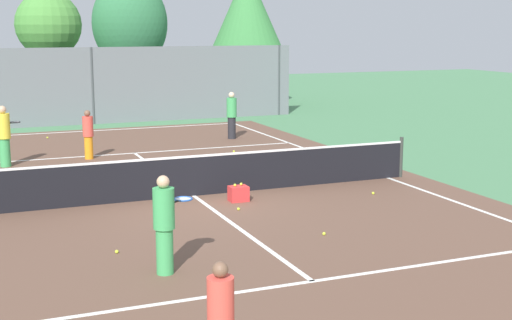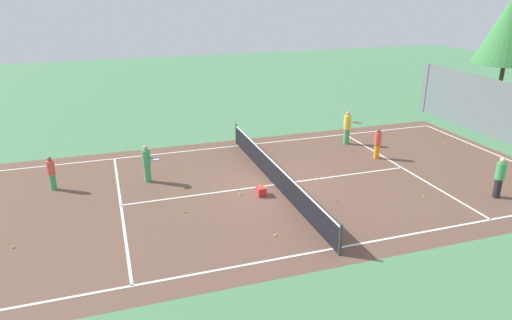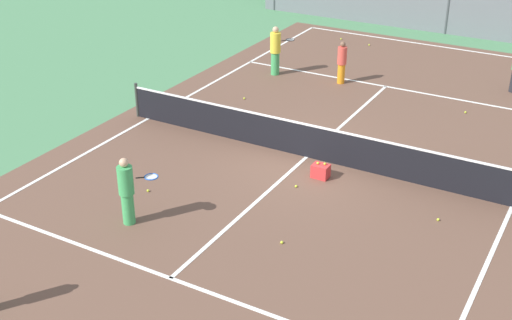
{
  "view_description": "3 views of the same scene",
  "coord_description": "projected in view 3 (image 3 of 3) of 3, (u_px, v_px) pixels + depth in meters",
  "views": [
    {
      "loc": [
        -4.99,
        -16.2,
        4.05
      ],
      "look_at": [
        0.64,
        -2.44,
        1.27
      ],
      "focal_mm": 50.23,
      "sensor_mm": 36.0,
      "label": 1
    },
    {
      "loc": [
        17.31,
        -6.58,
        8.06
      ],
      "look_at": [
        -0.19,
        -0.78,
        1.17
      ],
      "focal_mm": 32.89,
      "sensor_mm": 36.0,
      "label": 2
    },
    {
      "loc": [
        7.03,
        -15.27,
        8.32
      ],
      "look_at": [
        -0.25,
        -2.43,
        0.91
      ],
      "focal_mm": 47.32,
      "sensor_mm": 36.0,
      "label": 3
    }
  ],
  "objects": [
    {
      "name": "player_3",
      "position": [
        127.0,
        190.0,
        15.25
      ],
      "size": [
        0.85,
        0.78,
        1.67
      ],
      "color": "#3FA559",
      "rests_on": "ground_plane"
    },
    {
      "name": "player_0",
      "position": [
        276.0,
        50.0,
        24.42
      ],
      "size": [
        0.78,
        0.89,
        1.8
      ],
      "color": "#3FA559",
      "rests_on": "ground_plane"
    },
    {
      "name": "ground_plane",
      "position": [
        307.0,
        157.0,
        18.7
      ],
      "size": [
        80.0,
        80.0,
        0.0
      ],
      "primitive_type": "plane",
      "color": "#4C8456"
    },
    {
      "name": "tennis_net",
      "position": [
        307.0,
        140.0,
        18.47
      ],
      "size": [
        11.9,
        0.1,
        1.1
      ],
      "color": "#333833",
      "rests_on": "ground_plane"
    },
    {
      "name": "tennis_ball_7",
      "position": [
        148.0,
        191.0,
        16.93
      ],
      "size": [
        0.07,
        0.07,
        0.07
      ],
      "primitive_type": "sphere",
      "color": "#CCE533",
      "rests_on": "ground_plane"
    },
    {
      "name": "tennis_ball_4",
      "position": [
        465.0,
        112.0,
        21.5
      ],
      "size": [
        0.07,
        0.07,
        0.07
      ],
      "primitive_type": "sphere",
      "color": "#CCE533",
      "rests_on": "ground_plane"
    },
    {
      "name": "ball_crate",
      "position": [
        321.0,
        171.0,
        17.56
      ],
      "size": [
        0.44,
        0.33,
        0.43
      ],
      "color": "red",
      "rests_on": "ground_plane"
    },
    {
      "name": "tennis_ball_1",
      "position": [
        369.0,
        45.0,
        27.99
      ],
      "size": [
        0.07,
        0.07,
        0.07
      ],
      "primitive_type": "sphere",
      "color": "#CCE533",
      "rests_on": "ground_plane"
    },
    {
      "name": "tennis_ball_9",
      "position": [
        341.0,
        39.0,
        28.78
      ],
      "size": [
        0.07,
        0.07,
        0.07
      ],
      "primitive_type": "sphere",
      "color": "#CCE533",
      "rests_on": "ground_plane"
    },
    {
      "name": "tennis_ball_8",
      "position": [
        282.0,
        242.0,
        14.85
      ],
      "size": [
        0.07,
        0.07,
        0.07
      ],
      "primitive_type": "sphere",
      "color": "#CCE533",
      "rests_on": "ground_plane"
    },
    {
      "name": "player_4",
      "position": [
        342.0,
        62.0,
        23.65
      ],
      "size": [
        0.32,
        0.32,
        1.52
      ],
      "color": "orange",
      "rests_on": "ground_plane"
    },
    {
      "name": "court_surface",
      "position": [
        307.0,
        157.0,
        18.7
      ],
      "size": [
        13.0,
        25.0,
        0.01
      ],
      "color": "brown",
      "rests_on": "ground_plane"
    },
    {
      "name": "tennis_ball_0",
      "position": [
        296.0,
        186.0,
        17.13
      ],
      "size": [
        0.07,
        0.07,
        0.07
      ],
      "primitive_type": "sphere",
      "color": "#CCE533",
      "rests_on": "ground_plane"
    },
    {
      "name": "tennis_ball_2",
      "position": [
        438.0,
        220.0,
        15.7
      ],
      "size": [
        0.07,
        0.07,
        0.07
      ],
      "primitive_type": "sphere",
      "color": "#CCE533",
      "rests_on": "ground_plane"
    },
    {
      "name": "tennis_ball_3",
      "position": [
        407.0,
        150.0,
        19.05
      ],
      "size": [
        0.07,
        0.07,
        0.07
      ],
      "primitive_type": "sphere",
      "color": "#CCE533",
      "rests_on": "ground_plane"
    },
    {
      "name": "tennis_ball_6",
      "position": [
        244.0,
        98.0,
        22.58
      ],
      "size": [
        0.07,
        0.07,
        0.07
      ],
      "primitive_type": "sphere",
      "color": "#CCE533",
      "rests_on": "ground_plane"
    }
  ]
}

